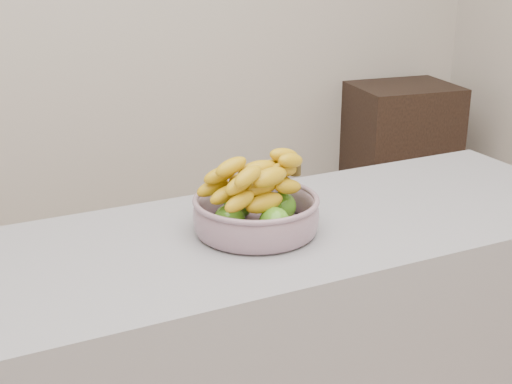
% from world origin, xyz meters
% --- Properties ---
extents(cabinet, '(0.53, 0.45, 0.87)m').
position_xyz_m(cabinet, '(1.53, 1.78, 0.44)').
color(cabinet, black).
rests_on(cabinet, ground).
extents(fruit_bowl, '(0.30, 0.30, 0.17)m').
position_xyz_m(fruit_bowl, '(0.08, 0.44, 0.96)').
color(fruit_bowl, '#96A3B4').
rests_on(fruit_bowl, counter).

